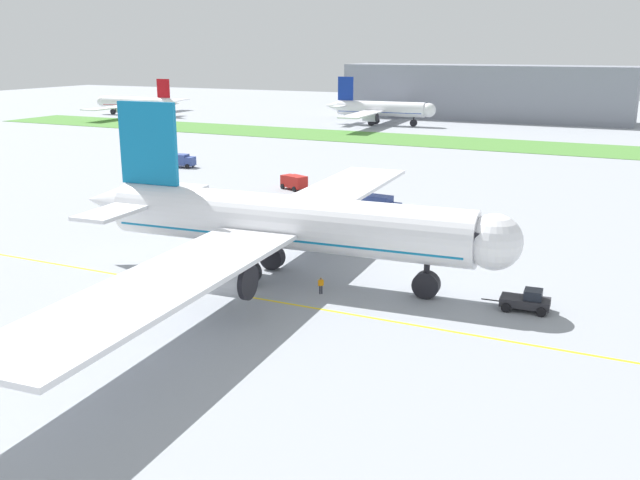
{
  "coord_description": "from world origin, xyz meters",
  "views": [
    {
      "loc": [
        38.43,
        -59.35,
        24.1
      ],
      "look_at": [
        6.44,
        7.4,
        3.97
      ],
      "focal_mm": 40.1,
      "sensor_mm": 36.0,
      "label": 1
    }
  ],
  "objects_px": {
    "service_truck_baggage_loader": "(381,205)",
    "service_truck_catering_van": "(294,182)",
    "ground_crew_wingwalker_port": "(321,284)",
    "service_truck_fuel_bowser": "(180,160)",
    "parked_airliner_far_centre": "(379,109)",
    "pushback_tug": "(527,301)",
    "airliner_foreground": "(281,223)",
    "parked_airliner_far_left": "(138,103)"
  },
  "relations": [
    {
      "from": "parked_airliner_far_centre",
      "to": "parked_airliner_far_left",
      "type": "bearing_deg",
      "value": -175.53
    },
    {
      "from": "service_truck_catering_van",
      "to": "airliner_foreground",
      "type": "bearing_deg",
      "value": -63.85
    },
    {
      "from": "ground_crew_wingwalker_port",
      "to": "parked_airliner_far_left",
      "type": "distance_m",
      "value": 202.69
    },
    {
      "from": "airliner_foreground",
      "to": "pushback_tug",
      "type": "height_order",
      "value": "airliner_foreground"
    },
    {
      "from": "ground_crew_wingwalker_port",
      "to": "parked_airliner_far_left",
      "type": "xyz_separation_m",
      "value": [
        -141.95,
        144.64,
        3.38
      ]
    },
    {
      "from": "ground_crew_wingwalker_port",
      "to": "service_truck_baggage_loader",
      "type": "height_order",
      "value": "service_truck_baggage_loader"
    },
    {
      "from": "pushback_tug",
      "to": "service_truck_fuel_bowser",
      "type": "height_order",
      "value": "service_truck_fuel_bowser"
    },
    {
      "from": "service_truck_fuel_bowser",
      "to": "parked_airliner_far_left",
      "type": "xyz_separation_m",
      "value": [
        -82.15,
        86.72,
        2.95
      ]
    },
    {
      "from": "ground_crew_wingwalker_port",
      "to": "airliner_foreground",
      "type": "bearing_deg",
      "value": 157.45
    },
    {
      "from": "pushback_tug",
      "to": "service_truck_baggage_loader",
      "type": "height_order",
      "value": "service_truck_baggage_loader"
    },
    {
      "from": "service_truck_catering_van",
      "to": "service_truck_fuel_bowser",
      "type": "bearing_deg",
      "value": 161.04
    },
    {
      "from": "service_truck_baggage_loader",
      "to": "service_truck_catering_van",
      "type": "bearing_deg",
      "value": 149.11
    },
    {
      "from": "service_truck_baggage_loader",
      "to": "service_truck_fuel_bowser",
      "type": "bearing_deg",
      "value": 156.08
    },
    {
      "from": "airliner_foreground",
      "to": "service_truck_fuel_bowser",
      "type": "relative_size",
      "value": 12.2
    },
    {
      "from": "pushback_tug",
      "to": "ground_crew_wingwalker_port",
      "type": "bearing_deg",
      "value": -168.06
    },
    {
      "from": "service_truck_catering_van",
      "to": "parked_airliner_far_centre",
      "type": "distance_m",
      "value": 107.69
    },
    {
      "from": "parked_airliner_far_left",
      "to": "parked_airliner_far_centre",
      "type": "relative_size",
      "value": 1.0
    },
    {
      "from": "airliner_foreground",
      "to": "service_truck_fuel_bowser",
      "type": "bearing_deg",
      "value": 134.22
    },
    {
      "from": "service_truck_fuel_bowser",
      "to": "parked_airliner_far_left",
      "type": "distance_m",
      "value": 119.48
    },
    {
      "from": "parked_airliner_far_left",
      "to": "parked_airliner_far_centre",
      "type": "xyz_separation_m",
      "value": [
        89.89,
        7.02,
        0.58
      ]
    },
    {
      "from": "service_truck_fuel_bowser",
      "to": "parked_airliner_far_centre",
      "type": "bearing_deg",
      "value": 85.28
    },
    {
      "from": "service_truck_catering_van",
      "to": "parked_airliner_far_left",
      "type": "xyz_separation_m",
      "value": [
        -114.37,
        97.78,
        3.01
      ]
    },
    {
      "from": "service_truck_fuel_bowser",
      "to": "parked_airliner_far_left",
      "type": "bearing_deg",
      "value": 133.45
    },
    {
      "from": "service_truck_baggage_loader",
      "to": "service_truck_catering_van",
      "type": "height_order",
      "value": "service_truck_baggage_loader"
    },
    {
      "from": "pushback_tug",
      "to": "parked_airliner_far_centre",
      "type": "height_order",
      "value": "parked_airliner_far_centre"
    },
    {
      "from": "service_truck_catering_van",
      "to": "parked_airliner_far_centre",
      "type": "height_order",
      "value": "parked_airliner_far_centre"
    },
    {
      "from": "airliner_foreground",
      "to": "parked_airliner_far_left",
      "type": "distance_m",
      "value": 196.94
    },
    {
      "from": "service_truck_catering_van",
      "to": "parked_airliner_far_centre",
      "type": "bearing_deg",
      "value": 103.15
    },
    {
      "from": "parked_airliner_far_left",
      "to": "airliner_foreground",
      "type": "bearing_deg",
      "value": -46.25
    },
    {
      "from": "service_truck_baggage_loader",
      "to": "parked_airliner_far_centre",
      "type": "distance_m",
      "value": 125.76
    },
    {
      "from": "airliner_foreground",
      "to": "parked_airliner_far_left",
      "type": "height_order",
      "value": "airliner_foreground"
    },
    {
      "from": "airliner_foreground",
      "to": "service_truck_baggage_loader",
      "type": "height_order",
      "value": "airliner_foreground"
    },
    {
      "from": "service_truck_catering_van",
      "to": "ground_crew_wingwalker_port",
      "type": "bearing_deg",
      "value": -59.51
    },
    {
      "from": "service_truck_fuel_bowser",
      "to": "parked_airliner_far_centre",
      "type": "height_order",
      "value": "parked_airliner_far_centre"
    },
    {
      "from": "pushback_tug",
      "to": "service_truck_baggage_loader",
      "type": "bearing_deg",
      "value": 130.94
    },
    {
      "from": "ground_crew_wingwalker_port",
      "to": "service_truck_baggage_loader",
      "type": "relative_size",
      "value": 0.3
    },
    {
      "from": "airliner_foreground",
      "to": "service_truck_catering_van",
      "type": "xyz_separation_m",
      "value": [
        -21.83,
        44.46,
        -4.79
      ]
    },
    {
      "from": "airliner_foreground",
      "to": "service_truck_fuel_bowser",
      "type": "xyz_separation_m",
      "value": [
        -54.05,
        55.53,
        -4.73
      ]
    },
    {
      "from": "service_truck_baggage_loader",
      "to": "parked_airliner_far_left",
      "type": "distance_m",
      "value": 174.47
    },
    {
      "from": "pushback_tug",
      "to": "ground_crew_wingwalker_port",
      "type": "relative_size",
      "value": 3.7
    },
    {
      "from": "service_truck_fuel_bowser",
      "to": "parked_airliner_far_centre",
      "type": "xyz_separation_m",
      "value": [
        7.74,
        93.74,
        3.53
      ]
    },
    {
      "from": "pushback_tug",
      "to": "parked_airliner_far_left",
      "type": "xyz_separation_m",
      "value": [
        -161.45,
        140.51,
        3.44
      ]
    }
  ]
}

